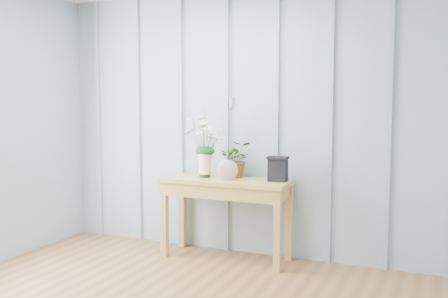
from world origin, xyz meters
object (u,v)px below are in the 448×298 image
at_px(daisy_vase, 205,135).
at_px(felt_disc_vessel, 228,170).
at_px(carved_box, 278,169).
at_px(sideboard, 226,191).

distance_m(daisy_vase, felt_disc_vessel, 0.42).
bearing_deg(carved_box, sideboard, -174.72).
height_order(felt_disc_vessel, carved_box, carved_box).
xyz_separation_m(daisy_vase, felt_disc_vessel, (0.27, -0.08, -0.31)).
xyz_separation_m(felt_disc_vessel, carved_box, (0.43, 0.13, 0.02)).
bearing_deg(daisy_vase, felt_disc_vessel, -17.07).
relative_size(felt_disc_vessel, carved_box, 0.84).
bearing_deg(sideboard, daisy_vase, 179.73).
height_order(sideboard, carved_box, carved_box).
relative_size(daisy_vase, carved_box, 2.87).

